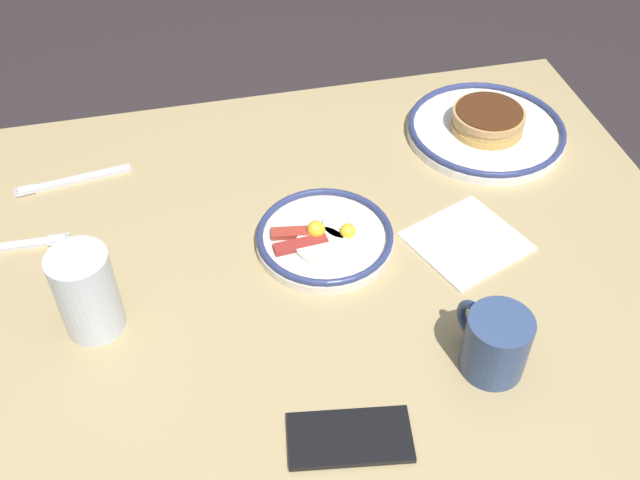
{
  "coord_description": "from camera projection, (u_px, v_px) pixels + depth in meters",
  "views": [
    {
      "loc": [
        0.17,
        0.73,
        1.49
      ],
      "look_at": [
        0.0,
        0.0,
        0.75
      ],
      "focal_mm": 41.58,
      "sensor_mm": 36.0,
      "label": 1
    }
  ],
  "objects": [
    {
      "name": "paper_napkin",
      "position": [
        466.0,
        241.0,
        1.09
      ],
      "size": [
        0.19,
        0.19,
        0.0
      ],
      "primitive_type": "cube",
      "rotation": [
        0.0,
        0.0,
        0.37
      ],
      "color": "white",
      "rests_on": "dining_table"
    },
    {
      "name": "dining_table",
      "position": [
        320.0,
        308.0,
        1.16
      ],
      "size": [
        1.11,
        0.85,
        0.72
      ],
      "color": "tan",
      "rests_on": "ground_plane"
    },
    {
      "name": "fork_far",
      "position": [
        73.0,
        180.0,
        1.19
      ],
      "size": [
        0.18,
        0.04,
        0.01
      ],
      "color": "silver",
      "rests_on": "dining_table"
    },
    {
      "name": "coffee_mug",
      "position": [
        495.0,
        342.0,
        0.9
      ],
      "size": [
        0.08,
        0.11,
        0.09
      ],
      "color": "#334772",
      "rests_on": "dining_table"
    },
    {
      "name": "fork_near",
      "position": [
        5.0,
        247.0,
        1.08
      ],
      "size": [
        0.19,
        0.02,
        0.01
      ],
      "color": "silver",
      "rests_on": "dining_table"
    },
    {
      "name": "cell_phone",
      "position": [
        350.0,
        437.0,
        0.86
      ],
      "size": [
        0.15,
        0.09,
        0.01
      ],
      "primitive_type": "cube",
      "rotation": [
        0.0,
        0.0,
        -0.15
      ],
      "color": "black",
      "rests_on": "dining_table"
    },
    {
      "name": "drinking_glass",
      "position": [
        88.0,
        296.0,
        0.94
      ],
      "size": [
        0.08,
        0.08,
        0.13
      ],
      "color": "silver",
      "rests_on": "dining_table"
    },
    {
      "name": "plate_near_main",
      "position": [
        325.0,
        237.0,
        1.08
      ],
      "size": [
        0.2,
        0.2,
        0.04
      ],
      "color": "silver",
      "rests_on": "dining_table"
    },
    {
      "name": "plate_center_pancakes",
      "position": [
        486.0,
        128.0,
        1.26
      ],
      "size": [
        0.27,
        0.27,
        0.05
      ],
      "color": "white",
      "rests_on": "dining_table"
    }
  ]
}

